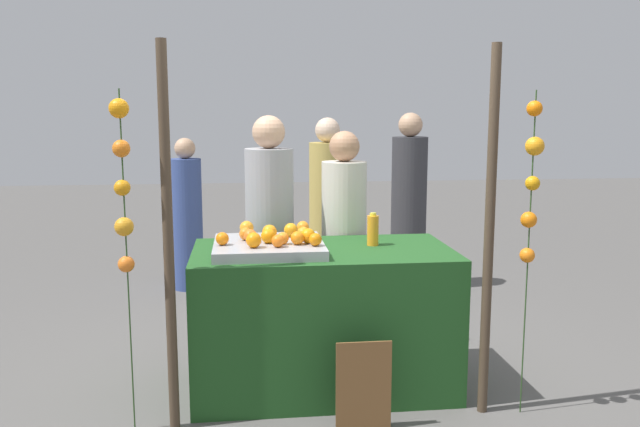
{
  "coord_description": "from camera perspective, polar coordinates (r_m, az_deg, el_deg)",
  "views": [
    {
      "loc": [
        -0.48,
        -3.92,
        1.73
      ],
      "look_at": [
        0.0,
        0.15,
        1.09
      ],
      "focal_mm": 36.54,
      "sensor_mm": 36.0,
      "label": 1
    }
  ],
  "objects": [
    {
      "name": "orange_3",
      "position": [
        4.02,
        -6.52,
        -1.78
      ],
      "size": [
        0.08,
        0.08,
        0.08
      ],
      "primitive_type": "sphere",
      "color": "orange",
      "rests_on": "orange_tray"
    },
    {
      "name": "stall_counter",
      "position": [
        4.15,
        0.24,
        -9.14
      ],
      "size": [
        1.6,
        0.86,
        0.89
      ],
      "primitive_type": "cube",
      "color": "#1E4C1E",
      "rests_on": "ground_plane"
    },
    {
      "name": "orange_2",
      "position": [
        4.11,
        -2.57,
        -1.45
      ],
      "size": [
        0.09,
        0.09,
        0.09
      ],
      "primitive_type": "sphere",
      "color": "orange",
      "rests_on": "orange_tray"
    },
    {
      "name": "garland_strand_left",
      "position": [
        3.51,
        -16.91,
        2.4
      ],
      "size": [
        0.1,
        0.11,
        1.85
      ],
      "color": "#2D4C23",
      "rests_on": "ground_plane"
    },
    {
      "name": "crowd_person_1",
      "position": [
        6.01,
        0.65,
        -0.16
      ],
      "size": [
        0.34,
        0.34,
        1.68
      ],
      "color": "tan",
      "rests_on": "ground_plane"
    },
    {
      "name": "orange_7",
      "position": [
        3.88,
        -3.29,
        -2.18
      ],
      "size": [
        0.07,
        0.07,
        0.07
      ],
      "primitive_type": "sphere",
      "color": "orange",
      "rests_on": "orange_tray"
    },
    {
      "name": "chalkboard_sign",
      "position": [
        3.68,
        3.82,
        -14.9
      ],
      "size": [
        0.31,
        0.03,
        0.52
      ],
      "color": "brown",
      "rests_on": "ground_plane"
    },
    {
      "name": "juice_bottle",
      "position": [
        4.14,
        4.65,
        -1.46
      ],
      "size": [
        0.07,
        0.07,
        0.21
      ],
      "color": "orange",
      "rests_on": "stall_counter"
    },
    {
      "name": "orange_10",
      "position": [
        3.9,
        -1.06,
        -1.96
      ],
      "size": [
        0.09,
        0.09,
        0.09
      ],
      "primitive_type": "sphere",
      "color": "orange",
      "rests_on": "orange_tray"
    },
    {
      "name": "canopy_post_left",
      "position": [
        3.53,
        -13.14,
        -2.45
      ],
      "size": [
        0.06,
        0.06,
        2.1
      ],
      "primitive_type": "cylinder",
      "color": "#473828",
      "rests_on": "ground_plane"
    },
    {
      "name": "vendor_left",
      "position": [
        4.66,
        -4.4,
        -2.7
      ],
      "size": [
        0.34,
        0.34,
        1.71
      ],
      "color": "#99999E",
      "rests_on": "ground_plane"
    },
    {
      "name": "crowd_person_2",
      "position": [
        6.47,
        -11.56,
        -0.51
      ],
      "size": [
        0.3,
        0.3,
        1.48
      ],
      "color": "#384C8C",
      "rests_on": "ground_plane"
    },
    {
      "name": "orange_5",
      "position": [
        3.83,
        -0.41,
        -2.3
      ],
      "size": [
        0.08,
        0.08,
        0.08
      ],
      "primitive_type": "sphere",
      "color": "orange",
      "rests_on": "orange_tray"
    },
    {
      "name": "orange_9",
      "position": [
        3.95,
        -6.11,
        -1.96
      ],
      "size": [
        0.08,
        0.08,
        0.08
      ],
      "primitive_type": "sphere",
      "color": "orange",
      "rests_on": "orange_tray"
    },
    {
      "name": "ground_plane",
      "position": [
        4.31,
        0.24,
        -14.77
      ],
      "size": [
        24.0,
        24.0,
        0.0
      ],
      "primitive_type": "plane",
      "color": "#565451"
    },
    {
      "name": "orange_14",
      "position": [
        3.87,
        -1.99,
        -2.15
      ],
      "size": [
        0.08,
        0.08,
        0.08
      ],
      "primitive_type": "sphere",
      "color": "orange",
      "rests_on": "orange_tray"
    },
    {
      "name": "canopy_post_right",
      "position": [
        3.76,
        14.59,
        -1.81
      ],
      "size": [
        0.06,
        0.06,
        2.1
      ],
      "primitive_type": "cylinder",
      "color": "#473828",
      "rests_on": "ground_plane"
    },
    {
      "name": "orange_12",
      "position": [
        3.8,
        -3.71,
        -2.41
      ],
      "size": [
        0.07,
        0.07,
        0.07
      ],
      "primitive_type": "sphere",
      "color": "orange",
      "rests_on": "orange_tray"
    },
    {
      "name": "orange_0",
      "position": [
        4.03,
        -1.46,
        -1.72
      ],
      "size": [
        0.08,
        0.08,
        0.08
      ],
      "primitive_type": "sphere",
      "color": "orange",
      "rests_on": "orange_tray"
    },
    {
      "name": "garland_strand_right",
      "position": [
        3.77,
        18.05,
        2.69
      ],
      "size": [
        0.11,
        0.1,
        1.85
      ],
      "color": "#2D4C23",
      "rests_on": "ground_plane"
    },
    {
      "name": "orange_11",
      "position": [
        4.22,
        -1.51,
        -1.21
      ],
      "size": [
        0.08,
        0.08,
        0.08
      ],
      "primitive_type": "sphere",
      "color": "orange",
      "rests_on": "orange_tray"
    },
    {
      "name": "orange_4",
      "position": [
        4.2,
        -6.44,
        -1.25
      ],
      "size": [
        0.09,
        0.09,
        0.09
      ],
      "primitive_type": "sphere",
      "color": "orange",
      "rests_on": "orange_tray"
    },
    {
      "name": "orange_6",
      "position": [
        3.79,
        -5.83,
        -2.34
      ],
      "size": [
        0.09,
        0.09,
        0.09
      ],
      "primitive_type": "sphere",
      "color": "orange",
      "rests_on": "orange_tray"
    },
    {
      "name": "orange_8",
      "position": [
        3.91,
        -4.55,
        -1.98
      ],
      "size": [
        0.09,
        0.09,
        0.09
      ],
      "primitive_type": "sphere",
      "color": "orange",
      "rests_on": "orange_tray"
    },
    {
      "name": "orange_1",
      "position": [
        4.03,
        -4.44,
        -1.63
      ],
      "size": [
        0.09,
        0.09,
        0.09
      ],
      "primitive_type": "sphere",
      "color": "orange",
      "rests_on": "orange_tray"
    },
    {
      "name": "orange_tray",
      "position": [
        3.97,
        -4.52,
        -2.92
      ],
      "size": [
        0.66,
        0.63,
        0.06
      ],
      "primitive_type": "cube",
      "color": "#9EA0A5",
      "rests_on": "stall_counter"
    },
    {
      "name": "crowd_person_0",
      "position": [
        6.42,
        7.78,
        0.52
      ],
      "size": [
        0.34,
        0.34,
        1.72
      ],
      "color": "#333338",
      "rests_on": "ground_plane"
    },
    {
      "name": "vendor_right",
      "position": [
        4.68,
        2.09,
        -3.25
      ],
      "size": [
        0.32,
        0.32,
        1.6
      ],
      "color": "beige",
      "rests_on": "ground_plane"
    },
    {
      "name": "orange_13",
      "position": [
        3.89,
        -8.55,
        -2.2
      ],
      "size": [
        0.08,
        0.08,
        0.08
      ],
      "primitive_type": "sphere",
      "color": "orange",
      "rests_on": "orange_tray"
    }
  ]
}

